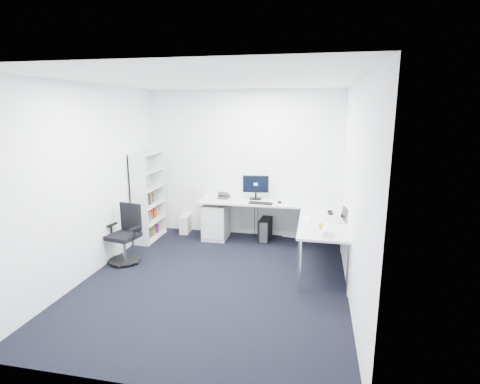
% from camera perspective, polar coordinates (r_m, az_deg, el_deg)
% --- Properties ---
extents(ground, '(4.20, 4.20, 0.00)m').
position_cam_1_polar(ground, '(5.39, -3.91, -13.32)').
color(ground, black).
extents(ceiling, '(4.20, 4.20, 0.00)m').
position_cam_1_polar(ceiling, '(4.86, -4.40, 16.64)').
color(ceiling, white).
extents(wall_back, '(3.60, 0.02, 2.70)m').
position_cam_1_polar(wall_back, '(6.97, 0.52, 4.31)').
color(wall_back, white).
rests_on(wall_back, ground).
extents(wall_front, '(3.60, 0.02, 2.70)m').
position_cam_1_polar(wall_front, '(3.06, -14.87, -7.02)').
color(wall_front, white).
rests_on(wall_front, ground).
extents(wall_left, '(0.02, 4.20, 2.70)m').
position_cam_1_polar(wall_left, '(5.70, -21.84, 1.54)').
color(wall_left, white).
rests_on(wall_left, ground).
extents(wall_right, '(0.02, 4.20, 2.70)m').
position_cam_1_polar(wall_right, '(4.80, 17.04, -0.04)').
color(wall_right, white).
rests_on(wall_right, ground).
extents(l_desk, '(2.57, 1.44, 0.75)m').
position_cam_1_polar(l_desk, '(6.43, 4.14, -5.37)').
color(l_desk, '#B7BABA').
rests_on(l_desk, ground).
extents(drawer_pedestal, '(0.42, 0.53, 0.65)m').
position_cam_1_polar(drawer_pedestal, '(6.93, -3.67, -4.45)').
color(drawer_pedestal, '#B7BABA').
rests_on(drawer_pedestal, ground).
extents(bookshelf, '(0.31, 0.80, 1.60)m').
position_cam_1_polar(bookshelf, '(6.97, -13.78, -0.68)').
color(bookshelf, silver).
rests_on(bookshelf, ground).
extents(task_chair, '(0.60, 0.60, 0.91)m').
position_cam_1_polar(task_chair, '(6.07, -17.37, -6.22)').
color(task_chair, black).
rests_on(task_chair, ground).
extents(black_pc_tower, '(0.22, 0.43, 0.41)m').
position_cam_1_polar(black_pc_tower, '(6.87, 3.88, -5.69)').
color(black_pc_tower, black).
rests_on(black_pc_tower, ground).
extents(beige_pc_tower, '(0.19, 0.37, 0.34)m').
position_cam_1_polar(beige_pc_tower, '(7.36, -8.27, -4.78)').
color(beige_pc_tower, beige).
rests_on(beige_pc_tower, ground).
extents(power_strip, '(0.36, 0.12, 0.04)m').
position_cam_1_polar(power_strip, '(7.12, 7.87, -6.66)').
color(power_strip, silver).
rests_on(power_strip, ground).
extents(monitor, '(0.48, 0.19, 0.45)m').
position_cam_1_polar(monitor, '(6.72, 2.41, 0.74)').
color(monitor, black).
rests_on(monitor, l_desk).
extents(black_keyboard, '(0.41, 0.17, 0.02)m').
position_cam_1_polar(black_keyboard, '(6.46, 3.18, -1.71)').
color(black_keyboard, black).
rests_on(black_keyboard, l_desk).
extents(mouse, '(0.08, 0.10, 0.03)m').
position_cam_1_polar(mouse, '(6.54, 6.03, -1.55)').
color(mouse, black).
rests_on(mouse, l_desk).
extents(desk_phone, '(0.21, 0.21, 0.12)m').
position_cam_1_polar(desk_phone, '(6.83, -2.47, -0.47)').
color(desk_phone, '#2E2E31').
rests_on(desk_phone, l_desk).
extents(laptop, '(0.35, 0.35, 0.22)m').
position_cam_1_polar(laptop, '(5.62, 13.83, -3.22)').
color(laptop, silver).
rests_on(laptop, l_desk).
extents(white_keyboard, '(0.18, 0.46, 0.01)m').
position_cam_1_polar(white_keyboard, '(5.60, 10.30, -4.18)').
color(white_keyboard, silver).
rests_on(white_keyboard, l_desk).
extents(headphones, '(0.13, 0.19, 0.05)m').
position_cam_1_polar(headphones, '(6.03, 13.61, -2.95)').
color(headphones, black).
rests_on(headphones, l_desk).
extents(orange_fruit, '(0.08, 0.08, 0.08)m').
position_cam_1_polar(orange_fruit, '(5.26, 12.25, -5.02)').
color(orange_fruit, orange).
rests_on(orange_fruit, l_desk).
extents(tissue_box, '(0.13, 0.24, 0.08)m').
position_cam_1_polar(tissue_box, '(5.00, 13.14, -5.96)').
color(tissue_box, silver).
rests_on(tissue_box, l_desk).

